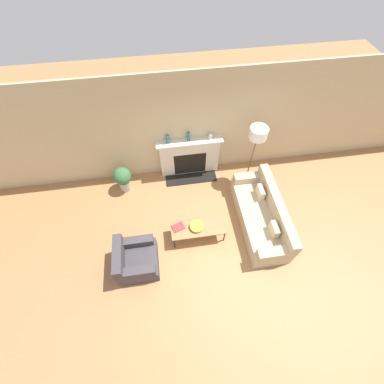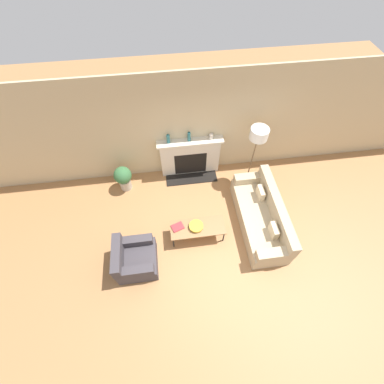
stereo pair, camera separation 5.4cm
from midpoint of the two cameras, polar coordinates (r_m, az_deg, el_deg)
ground_plane at (r=6.09m, az=4.27°, el=-12.32°), size 18.00×18.00×0.00m
wall_back at (r=6.37m, az=1.05°, el=14.22°), size 18.00×0.06×2.90m
fireplace at (r=6.87m, az=-0.18°, el=7.72°), size 1.67×0.59×1.16m
couch at (r=6.31m, az=15.47°, el=-5.25°), size 0.86×2.24×0.85m
armchair_near at (r=5.79m, az=-12.45°, el=-14.36°), size 0.85×0.84×0.78m
coffee_table at (r=5.85m, az=1.52°, el=-7.94°), size 1.24×0.49×0.43m
bowl at (r=5.78m, az=1.19°, el=-7.59°), size 0.32×0.32×0.08m
book at (r=5.81m, az=-2.94°, el=-7.76°), size 0.31×0.27×0.02m
floor_lamp at (r=6.23m, az=14.73°, el=11.66°), size 0.42×0.42×1.74m
mantel_vase_left at (r=6.35m, az=-5.05°, el=11.68°), size 0.08×0.08×0.23m
mantel_vase_center_left at (r=6.37m, az=-0.41°, el=12.19°), size 0.08×0.08×0.25m
mantel_vase_center_right at (r=6.48m, az=4.51°, el=12.24°), size 0.10×0.10×0.14m
potted_plant at (r=6.82m, az=-14.81°, el=3.20°), size 0.45×0.45×0.74m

